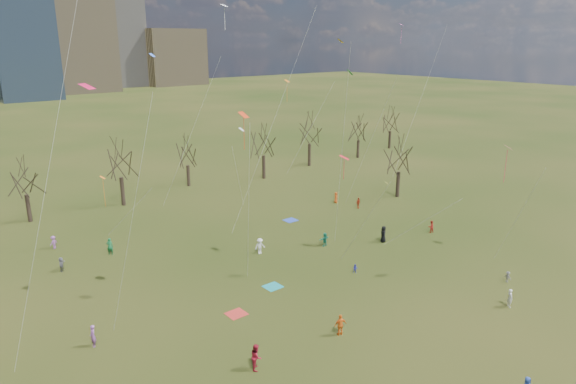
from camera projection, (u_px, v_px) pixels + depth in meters
ground at (371, 294)px, 47.08m from camera, size 500.00×500.00×0.00m
bare_tree_row at (175, 159)px, 72.84m from camera, size 113.04×29.80×9.50m
blanket_teal at (273, 287)px, 48.40m from camera, size 1.60×1.50×0.03m
blanket_navy at (290, 220)px, 66.26m from camera, size 1.60×1.50×0.03m
blanket_crimson at (236, 314)px, 43.57m from camera, size 1.60×1.50×0.03m
person_1 at (510, 298)px, 44.53m from camera, size 0.67×0.73×1.68m
person_2 at (256, 357)px, 36.07m from camera, size 1.16×1.20×1.94m
person_3 at (508, 277)px, 49.20m from camera, size 0.44×0.72×1.09m
person_4 at (340, 325)px, 40.23m from camera, size 1.13×0.72×1.79m
person_5 at (325, 239)px, 57.83m from camera, size 1.49×0.56×1.57m
person_6 at (383, 234)px, 58.89m from camera, size 1.05×1.12×1.93m
person_7 at (93, 336)px, 38.76m from camera, size 0.46×0.66×1.75m
person_8 at (355, 269)px, 51.12m from camera, size 0.57×0.56×0.93m
person_9 at (260, 246)px, 55.67m from camera, size 1.24×0.83×1.79m
person_10 at (358, 203)px, 70.85m from camera, size 0.94×0.50×1.53m
person_11 at (61, 264)px, 51.51m from camera, size 1.07×1.40×1.48m
person_12 at (336, 198)px, 73.18m from camera, size 0.79×0.91×1.57m
person_13 at (110, 246)px, 55.46m from camera, size 0.82×0.76×1.88m
person_14 at (431, 227)px, 61.83m from camera, size 0.87×0.77×1.51m
person_15 at (54, 242)px, 57.06m from camera, size 1.12×0.97×1.50m
kites_airborne at (298, 145)px, 55.53m from camera, size 64.92×46.25×24.43m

